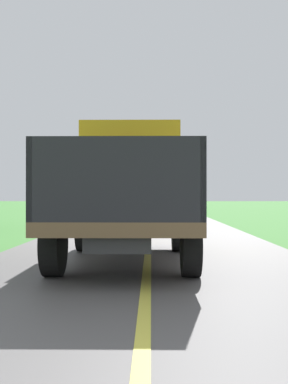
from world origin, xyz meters
name	(u,v)px	position (x,y,z in m)	size (l,w,h in m)	color
banana_truck_near	(130,188)	(-0.36, 9.17, 1.47)	(2.38, 5.82, 2.80)	#2D2D30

